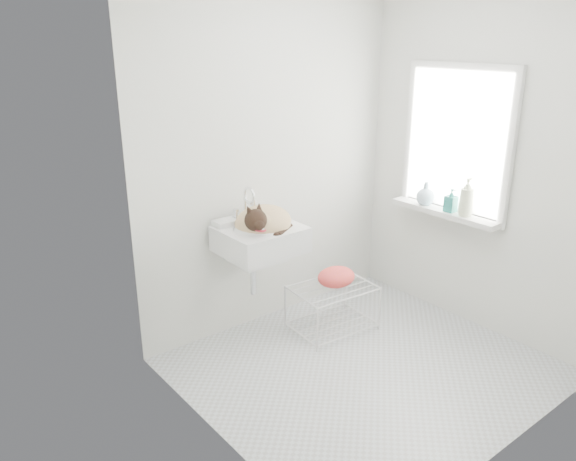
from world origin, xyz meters
TOP-DOWN VIEW (x-y plane):
  - floor at (0.00, 0.00)m, footprint 2.20×2.00m
  - back_wall at (0.00, 1.00)m, footprint 2.20×0.02m
  - right_wall at (1.10, 0.00)m, footprint 0.02×2.00m
  - left_wall at (-1.10, 0.00)m, footprint 0.02×2.00m
  - window_glass at (1.09, 0.20)m, footprint 0.01×0.80m
  - window_frame at (1.07, 0.20)m, footprint 0.04×0.90m
  - windowsill at (1.01, 0.20)m, footprint 0.16×0.88m
  - sink at (-0.30, 0.74)m, footprint 0.53×0.47m
  - faucet at (-0.30, 0.92)m, footprint 0.19×0.14m
  - cat at (-0.28, 0.72)m, footprint 0.49×0.43m
  - wire_rack at (0.19, 0.52)m, footprint 0.61×0.45m
  - towel at (0.23, 0.53)m, footprint 0.32×0.23m
  - bottle_a at (1.00, 0.02)m, footprint 0.10×0.10m
  - bottle_b at (1.00, 0.15)m, footprint 0.08×0.08m
  - bottle_c at (1.00, 0.38)m, footprint 0.15×0.15m

SIDE VIEW (x-z plane):
  - floor at x=0.00m, z-range -0.01..0.01m
  - wire_rack at x=0.19m, z-range -0.02..0.32m
  - towel at x=0.23m, z-range 0.31..0.44m
  - windowsill at x=1.01m, z-range 0.81..0.85m
  - sink at x=-0.30m, z-range 0.74..0.96m
  - bottle_a at x=1.00m, z-range 0.73..0.97m
  - bottle_b at x=1.00m, z-range 0.76..0.94m
  - bottle_c at x=1.00m, z-range 0.76..0.94m
  - cat at x=-0.28m, z-range 0.75..1.03m
  - faucet at x=-0.30m, z-range 0.89..1.09m
  - back_wall at x=0.00m, z-range 0.00..2.50m
  - right_wall at x=1.10m, z-range 0.00..2.50m
  - left_wall at x=-1.10m, z-range 0.00..2.50m
  - window_glass at x=1.09m, z-range 0.85..1.85m
  - window_frame at x=1.07m, z-range 0.80..1.90m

